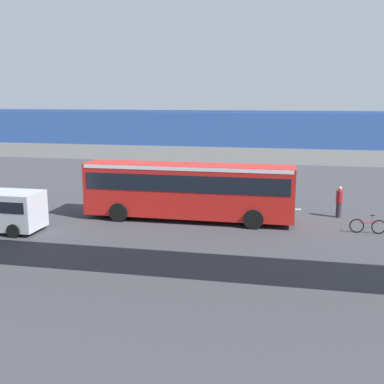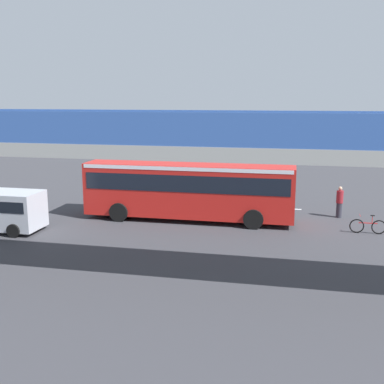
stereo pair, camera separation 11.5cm
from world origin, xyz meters
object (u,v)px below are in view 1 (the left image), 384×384
Objects in this scene: city_bus at (189,186)px; traffic_sign at (182,175)px; bicycle_red at (368,226)px; pedestrian at (339,202)px.

city_bus reaches higher than traffic_sign.
traffic_sign is at bearing -23.33° from bicycle_red.
city_bus is at bearing 14.61° from pedestrian.
city_bus is 9.53m from bicycle_red.
city_bus is at bearing -5.55° from bicycle_red.
bicycle_red is 3.30m from pedestrian.
city_bus reaches higher than pedestrian.
traffic_sign is (1.23, -3.66, 0.01)m from city_bus.
city_bus is 3.86m from traffic_sign.
traffic_sign is at bearing -71.39° from city_bus.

